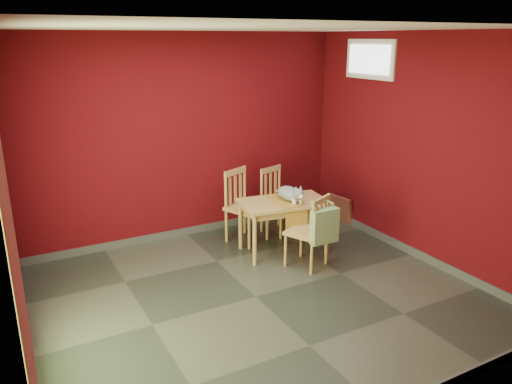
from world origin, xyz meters
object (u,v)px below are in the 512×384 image
chair_near (310,230)px  tote_bag (324,226)px  chair_far_left (244,205)px  chair_far_right (278,199)px  dining_table (284,207)px  cat (289,191)px  picture_frame (341,209)px

chair_near → tote_bag: size_ratio=1.88×
chair_far_left → chair_far_right: 0.57m
dining_table → chair_far_right: 0.72m
chair_far_left → cat: bearing=-58.8°
picture_frame → dining_table: bearing=-159.6°
chair_far_right → dining_table: bearing=-115.2°
chair_far_right → picture_frame: chair_far_right is taller
chair_far_left → chair_far_right: size_ratio=1.07×
tote_bag → cat: 0.76m
dining_table → chair_near: 0.54m
chair_far_right → cat: bearing=-109.1°
dining_table → chair_near: (0.04, -0.52, -0.14)m
chair_far_left → picture_frame: (1.58, -0.08, -0.30)m
picture_frame → chair_near: bearing=-141.5°
chair_far_left → tote_bag: (0.36, -1.29, 0.07)m
chair_near → cat: cat is taller
chair_far_left → chair_far_right: (0.57, 0.07, -0.03)m
dining_table → picture_frame: size_ratio=2.82×
tote_bag → cat: (-0.02, 0.72, 0.23)m
chair_far_right → picture_frame: size_ratio=2.22×
chair_far_right → chair_near: bearing=-102.7°
chair_far_right → cat: cat is taller
dining_table → cat: cat is taller
chair_near → picture_frame: bearing=38.5°
chair_far_left → cat: chair_far_left is taller
dining_table → chair_near: size_ratio=1.30×
tote_bag → cat: cat is taller
dining_table → chair_far_left: (-0.27, 0.56, -0.09)m
chair_far_left → picture_frame: 1.61m
chair_far_left → picture_frame: bearing=-2.8°
chair_far_left → tote_bag: chair_far_left is taller
dining_table → chair_near: chair_near is taller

